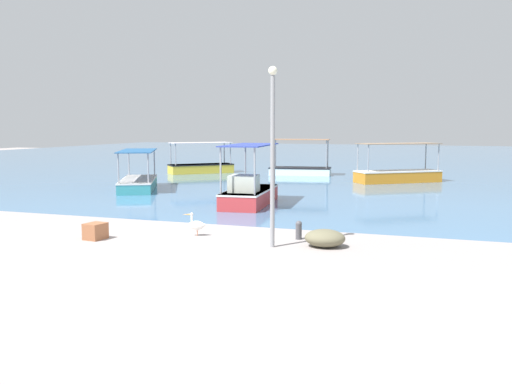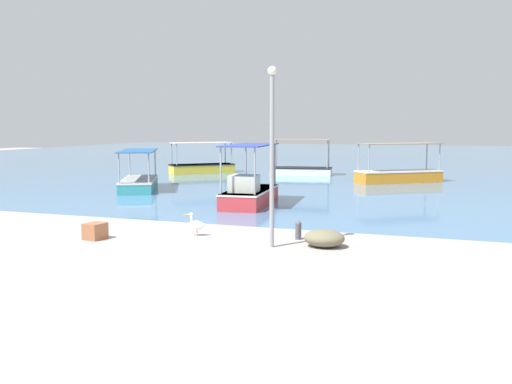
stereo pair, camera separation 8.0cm
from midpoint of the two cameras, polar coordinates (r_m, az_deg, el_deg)
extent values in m
plane|color=gray|center=(19.30, -8.72, -4.60)|extent=(120.00, 120.00, 0.00)
cube|color=teal|center=(65.39, 11.54, 3.30)|extent=(110.00, 90.00, 0.00)
cube|color=gold|center=(44.86, -5.38, 2.35)|extent=(4.74, 4.56, 0.71)
cube|color=black|center=(44.84, -5.39, 2.75)|extent=(4.79, 4.62, 0.08)
cylinder|color=#99999E|center=(46.18, -3.04, 3.95)|extent=(0.08, 0.08, 1.64)
cylinder|color=#99999E|center=(44.87, -2.42, 3.88)|extent=(0.08, 0.08, 1.64)
cylinder|color=#99999E|center=(44.83, -8.38, 3.81)|extent=(0.08, 0.08, 1.64)
cylinder|color=#99999E|center=(43.48, -7.90, 3.73)|extent=(0.08, 0.08, 1.64)
cube|color=silver|center=(44.75, -5.41, 4.93)|extent=(4.66, 4.50, 0.05)
cube|color=teal|center=(34.01, -11.56, 0.78)|extent=(4.12, 5.93, 0.63)
cube|color=silver|center=(33.99, -11.57, 1.24)|extent=(4.17, 5.98, 0.08)
cylinder|color=#99999E|center=(36.58, -12.47, 2.93)|extent=(0.08, 0.08, 1.61)
cylinder|color=#99999E|center=(36.44, -9.99, 2.97)|extent=(0.08, 0.08, 1.61)
cylinder|color=#99999E|center=(31.42, -13.48, 2.30)|extent=(0.08, 0.08, 1.61)
cylinder|color=#99999E|center=(31.26, -10.60, 2.35)|extent=(0.08, 0.08, 1.61)
cube|color=#225284|center=(33.87, -11.64, 4.07)|extent=(4.12, 5.79, 0.05)
cube|color=white|center=(43.04, 4.58, 2.09)|extent=(4.72, 2.42, 0.58)
cube|color=black|center=(43.02, 4.59, 2.42)|extent=(4.77, 2.47, 0.08)
cylinder|color=#99999E|center=(43.54, 7.35, 3.85)|extent=(0.08, 0.08, 2.06)
cylinder|color=#99999E|center=(41.99, 7.20, 3.75)|extent=(0.08, 0.08, 2.06)
cylinder|color=#99999E|center=(44.00, 2.12, 3.93)|extent=(0.08, 0.08, 2.06)
cylinder|color=#99999E|center=(42.47, 1.78, 3.83)|extent=(0.08, 0.08, 2.06)
cube|color=#956A4C|center=(42.91, 4.61, 5.25)|extent=(4.54, 2.49, 0.05)
cube|color=orange|center=(38.65, 14.12, 1.52)|extent=(5.56, 4.71, 0.78)
cube|color=silver|center=(38.63, 14.13, 2.04)|extent=(5.61, 4.77, 0.08)
cylinder|color=#99999E|center=(36.66, 11.31, 3.30)|extent=(0.08, 0.08, 1.74)
cylinder|color=#99999E|center=(37.96, 10.27, 3.43)|extent=(0.08, 0.08, 1.74)
cylinder|color=#99999E|center=(39.34, 17.94, 3.33)|extent=(0.08, 0.08, 1.74)
cylinder|color=#99999E|center=(40.55, 16.76, 3.46)|extent=(0.08, 0.08, 1.74)
cube|color=#886F56|center=(38.53, 14.21, 4.72)|extent=(5.46, 4.67, 0.05)
cube|color=#BD3234|center=(26.94, -0.53, -0.50)|extent=(2.30, 5.13, 0.74)
cube|color=silver|center=(26.90, -0.53, 0.20)|extent=(2.34, 5.17, 0.08)
cylinder|color=#99999E|center=(29.15, -0.95, 2.81)|extent=(0.08, 0.08, 2.06)
cylinder|color=#99999E|center=(28.82, 1.99, 2.76)|extent=(0.08, 0.08, 2.06)
cylinder|color=#99999E|center=(24.85, -3.45, 2.12)|extent=(0.08, 0.08, 2.06)
cylinder|color=#99999E|center=(24.46, -0.03, 2.06)|extent=(0.08, 0.08, 2.06)
cube|color=#2E3F98|center=(26.75, -0.53, 4.72)|extent=(2.38, 4.94, 0.05)
cube|color=beige|center=(25.78, -1.11, 0.86)|extent=(1.36, 1.34, 0.76)
cylinder|color=#E0997A|center=(19.55, -5.83, -4.08)|extent=(0.03, 0.03, 0.22)
cylinder|color=#E0997A|center=(19.65, -5.79, -4.03)|extent=(0.03, 0.03, 0.22)
ellipsoid|color=white|center=(19.56, -5.91, -3.35)|extent=(0.62, 0.43, 0.32)
ellipsoid|color=white|center=(19.52, -5.18, -3.30)|extent=(0.19, 0.16, 0.10)
cylinder|color=white|center=(19.55, -6.36, -2.69)|extent=(0.07, 0.07, 0.26)
sphere|color=white|center=(19.52, -6.37, -2.22)|extent=(0.11, 0.11, 0.11)
cone|color=#E5933F|center=(19.55, -6.84, -2.24)|extent=(0.30, 0.14, 0.06)
cylinder|color=gray|center=(17.40, 1.73, 2.99)|extent=(0.14, 0.14, 5.26)
sphere|color=#EAEACC|center=(17.44, 1.77, 12.02)|extent=(0.28, 0.28, 0.28)
cylinder|color=#47474C|center=(18.93, 4.37, -4.01)|extent=(0.20, 0.20, 0.49)
sphere|color=#4C4C51|center=(18.89, 4.38, -3.21)|extent=(0.21, 0.21, 0.21)
ellipsoid|color=#6B664C|center=(17.84, 6.97, -4.61)|extent=(1.27, 1.08, 0.55)
cube|color=#955939|center=(19.63, -15.68, -3.78)|extent=(0.65, 0.74, 0.54)
camera|label=1|loc=(0.04, -89.90, 0.01)|focal=40.00mm
camera|label=2|loc=(0.04, 90.10, -0.01)|focal=40.00mm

